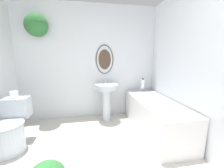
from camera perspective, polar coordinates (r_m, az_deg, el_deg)
name	(u,v)px	position (r m, az deg, el deg)	size (l,w,h in m)	color
wall_back	(83,59)	(3.01, -11.83, 10.33)	(3.01, 0.41, 2.40)	silver
wall_right	(194,66)	(2.33, 30.97, 6.41)	(0.06, 2.61, 2.40)	silver
toilet	(10,130)	(2.54, -36.57, -14.97)	(0.43, 0.62, 0.71)	silver
pedestal_sink	(106,95)	(2.86, -2.31, -4.73)	(0.47, 0.47, 0.88)	silver
bathtub	(155,115)	(2.65, 17.27, -12.23)	(0.61, 1.60, 0.65)	silver
shampoo_bottle	(143,84)	(3.12, 12.63, 0.17)	(0.08, 0.08, 0.22)	white
toilet_paper_roll	(14,95)	(2.59, -35.56, -3.62)	(0.11, 0.11, 0.10)	white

